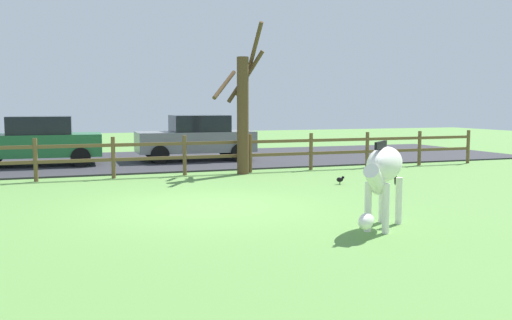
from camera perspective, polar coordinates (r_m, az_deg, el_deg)
name	(u,v)px	position (r m, az deg, el deg)	size (l,w,h in m)	color
ground_plane	(207,207)	(11.16, -4.94, -4.67)	(60.00, 60.00, 0.00)	#5B8C42
parking_asphalt	(138,161)	(20.21, -11.75, -0.09)	(28.00, 7.40, 0.05)	#2D2D33
paddock_fence	(150,153)	(15.88, -10.58, 0.64)	(21.56, 0.11, 1.12)	brown
bare_tree	(243,108)	(16.24, -1.34, 5.17)	(1.58, 1.29, 4.28)	#513A23
zebra	(383,171)	(9.26, 12.59, -1.10)	(1.55, 1.45, 1.41)	white
crow_on_grass	(340,179)	(14.33, 8.42, -1.92)	(0.21, 0.10, 0.20)	black
parked_car_green	(37,141)	(19.31, -21.06, 1.83)	(4.08, 2.04, 1.56)	#236B38
parked_car_grey	(196,137)	(19.88, -6.00, 2.27)	(4.05, 1.98, 1.56)	slate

